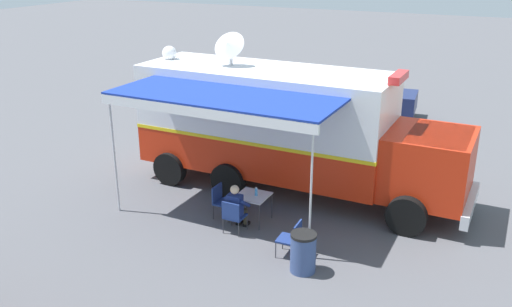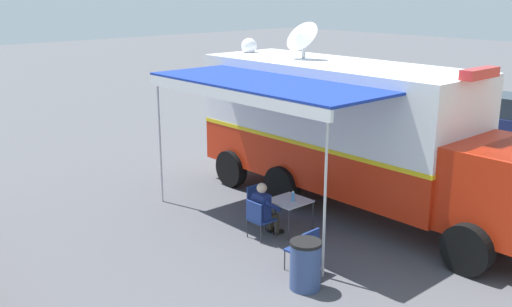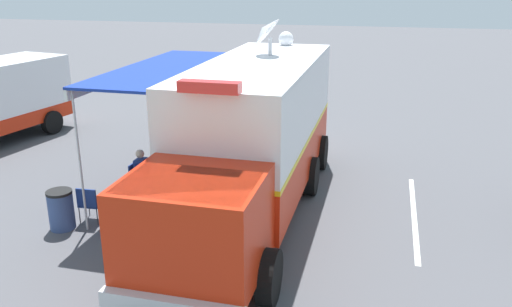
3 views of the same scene
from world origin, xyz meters
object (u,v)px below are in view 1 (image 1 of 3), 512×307
at_px(folding_table, 253,197).
at_px(water_bottle, 256,192).
at_px(trash_bin, 303,252).
at_px(car_behind_truck, 364,95).
at_px(seated_responder, 237,206).
at_px(folding_chair_beside_table, 221,199).
at_px(folding_chair_spare_by_truck, 293,236).
at_px(folding_chair_at_table, 233,214).
at_px(command_truck, 288,126).

relative_size(folding_table, water_bottle, 3.61).
relative_size(trash_bin, car_behind_truck, 0.21).
relative_size(folding_table, car_behind_truck, 0.19).
bearing_deg(folding_table, seated_responder, -12.96).
height_order(folding_chair_beside_table, seated_responder, seated_responder).
xyz_separation_m(folding_table, car_behind_truck, (-10.81, -0.09, 0.21)).
height_order(folding_chair_beside_table, trash_bin, trash_bin).
height_order(folding_table, folding_chair_beside_table, folding_chair_beside_table).
xyz_separation_m(folding_table, trash_bin, (1.65, 2.03, -0.22)).
bearing_deg(folding_chair_beside_table, folding_chair_spare_by_truck, 66.75).
bearing_deg(car_behind_truck, trash_bin, 9.63).
distance_m(seated_responder, car_behind_truck, 11.42).
bearing_deg(folding_chair_at_table, command_truck, 177.14).
xyz_separation_m(folding_chair_beside_table, car_behind_truck, (-10.95, 0.76, 0.37)).
relative_size(folding_chair_at_table, seated_responder, 0.70).
bearing_deg(trash_bin, folding_table, -129.12).
bearing_deg(folding_table, water_bottle, 106.49).
distance_m(water_bottle, car_behind_truck, 10.78).
relative_size(command_truck, folding_chair_beside_table, 10.94).
xyz_separation_m(folding_chair_beside_table, trash_bin, (1.51, 2.88, -0.06)).
distance_m(folding_table, water_bottle, 0.19).
distance_m(seated_responder, trash_bin, 2.41).
bearing_deg(folding_chair_beside_table, command_truck, 160.27).
relative_size(water_bottle, folding_chair_beside_table, 0.26).
xyz_separation_m(folding_chair_spare_by_truck, car_behind_truck, (-11.99, -1.68, 0.37)).
height_order(command_truck, folding_chair_beside_table, command_truck).
height_order(seated_responder, car_behind_truck, car_behind_truck).
bearing_deg(folding_chair_beside_table, water_bottle, 99.95).
height_order(folding_table, folding_chair_spare_by_truck, folding_chair_spare_by_truck).
relative_size(seated_responder, car_behind_truck, 0.29).
xyz_separation_m(folding_chair_at_table, folding_chair_spare_by_truck, (0.39, 1.73, 0.00)).
height_order(water_bottle, trash_bin, water_bottle).
bearing_deg(folding_table, command_truck, 179.75).
xyz_separation_m(command_truck, seated_responder, (2.87, -0.15, -1.29)).
distance_m(folding_chair_at_table, folding_chair_spare_by_truck, 1.77).
xyz_separation_m(folding_chair_beside_table, folding_chair_spare_by_truck, (1.05, 2.44, 0.00)).
relative_size(command_truck, folding_table, 11.76).
distance_m(folding_chair_at_table, folding_chair_beside_table, 0.97).
bearing_deg(seated_responder, car_behind_truck, 179.73).
bearing_deg(folding_chair_at_table, folding_chair_beside_table, -133.09).
distance_m(command_truck, water_bottle, 2.49).
xyz_separation_m(water_bottle, car_behind_truck, (-10.78, -0.17, 0.05)).
distance_m(folding_table, folding_chair_at_table, 0.83).
height_order(command_truck, seated_responder, command_truck).
xyz_separation_m(command_truck, folding_chair_spare_by_truck, (3.44, 1.58, -1.43)).
height_order(folding_chair_at_table, seated_responder, seated_responder).
bearing_deg(folding_chair_beside_table, folding_chair_at_table, 46.91).
distance_m(folding_table, trash_bin, 2.62).
bearing_deg(car_behind_truck, folding_chair_at_table, -0.28).
distance_m(command_truck, folding_chair_at_table, 3.38).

